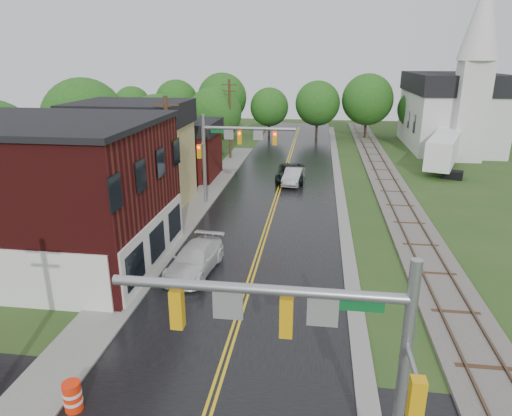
% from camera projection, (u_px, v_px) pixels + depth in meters
% --- Properties ---
extents(main_road, '(10.00, 90.00, 0.02)m').
position_uv_depth(main_road, '(277.00, 196.00, 39.44)').
color(main_road, black).
rests_on(main_road, ground).
extents(curb_right, '(0.80, 70.00, 0.12)m').
position_uv_depth(curb_right, '(338.00, 183.00, 43.44)').
color(curb_right, gray).
rests_on(curb_right, ground).
extents(sidewalk_left, '(2.40, 50.00, 0.12)m').
position_uv_depth(sidewalk_left, '(192.00, 211.00, 35.54)').
color(sidewalk_left, gray).
rests_on(sidewalk_left, ground).
extents(brick_building, '(14.30, 10.30, 8.30)m').
position_uv_depth(brick_building, '(33.00, 193.00, 25.64)').
color(brick_building, '#470F0F').
rests_on(brick_building, ground).
extents(yellow_house, '(8.00, 7.00, 6.40)m').
position_uv_depth(yellow_house, '(135.00, 166.00, 36.08)').
color(yellow_house, tan).
rests_on(yellow_house, ground).
extents(darkred_building, '(7.00, 6.00, 4.40)m').
position_uv_depth(darkred_building, '(181.00, 155.00, 44.73)').
color(darkred_building, '#3F0F0C').
rests_on(darkred_building, ground).
extents(church, '(10.40, 18.40, 20.00)m').
position_uv_depth(church, '(454.00, 103.00, 57.31)').
color(church, silver).
rests_on(church, ground).
extents(railroad, '(3.20, 80.00, 0.30)m').
position_uv_depth(railroad, '(388.00, 183.00, 42.82)').
color(railroad, '#59544C').
rests_on(railroad, ground).
extents(traffic_signal_near, '(7.34, 0.30, 7.20)m').
position_uv_depth(traffic_signal_near, '(317.00, 338.00, 11.11)').
color(traffic_signal_near, gray).
rests_on(traffic_signal_near, ground).
extents(traffic_signal_far, '(7.34, 0.43, 7.20)m').
position_uv_depth(traffic_signal_far, '(230.00, 144.00, 35.49)').
color(traffic_signal_far, gray).
rests_on(traffic_signal_far, ground).
extents(utility_pole_b, '(1.80, 0.28, 9.00)m').
position_uv_depth(utility_pole_b, '(169.00, 160.00, 31.30)').
color(utility_pole_b, '#382616').
rests_on(utility_pole_b, ground).
extents(utility_pole_c, '(1.80, 0.28, 9.00)m').
position_uv_depth(utility_pole_c, '(230.00, 118.00, 51.97)').
color(utility_pole_c, '#382616').
rests_on(utility_pole_c, ground).
extents(tree_left_b, '(7.60, 7.60, 9.69)m').
position_uv_depth(tree_left_b, '(86.00, 122.00, 41.70)').
color(tree_left_b, black).
rests_on(tree_left_b, ground).
extents(tree_left_c, '(6.00, 6.00, 7.65)m').
position_uv_depth(tree_left_c, '(158.00, 124.00, 49.09)').
color(tree_left_c, black).
rests_on(tree_left_c, ground).
extents(tree_left_e, '(6.40, 6.40, 8.16)m').
position_uv_depth(tree_left_e, '(216.00, 115.00, 53.98)').
color(tree_left_e, black).
rests_on(tree_left_e, ground).
extents(suv_dark, '(2.60, 5.61, 1.56)m').
position_uv_depth(suv_dark, '(290.00, 173.00, 43.74)').
color(suv_dark, black).
rests_on(suv_dark, ground).
extents(sedan_silver, '(2.07, 4.64, 1.48)m').
position_uv_depth(sedan_silver, '(293.00, 176.00, 42.76)').
color(sedan_silver, '#A7A7AC').
rests_on(sedan_silver, ground).
extents(pickup_white, '(2.71, 5.43, 1.52)m').
position_uv_depth(pickup_white, '(195.00, 259.00, 25.31)').
color(pickup_white, silver).
rests_on(pickup_white, ground).
extents(semi_trailer, '(6.14, 11.54, 3.64)m').
position_uv_depth(semi_trailer, '(444.00, 149.00, 48.05)').
color(semi_trailer, black).
rests_on(semi_trailer, ground).
extents(construction_barrel, '(0.62, 0.62, 1.10)m').
position_uv_depth(construction_barrel, '(73.00, 396.00, 15.43)').
color(construction_barrel, '#F52C0A').
rests_on(construction_barrel, ground).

